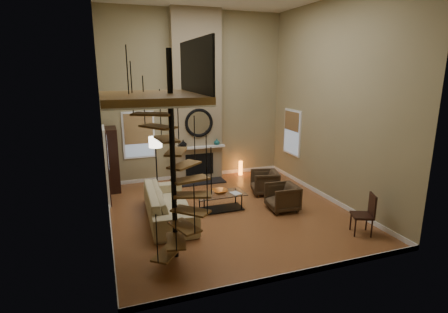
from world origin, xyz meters
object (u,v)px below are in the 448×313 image
object	(u,v)px
sofa	(168,204)
armchair_near	(267,182)
coffee_table	(221,200)
accent_lamp	(241,168)
hutch	(111,160)
side_chair	(366,212)
armchair_far	(285,197)
floor_lamp	(156,147)

from	to	relation	value
sofa	armchair_near	distance (m)	3.25
coffee_table	accent_lamp	bearing A→B (deg)	58.48
coffee_table	hutch	bearing A→B (deg)	135.06
armchair_near	side_chair	distance (m)	3.29
armchair_far	coffee_table	bearing A→B (deg)	-106.09
armchair_far	coffee_table	world-z (taller)	armchair_far
floor_lamp	armchair_near	bearing A→B (deg)	-22.40
side_chair	armchair_near	bearing A→B (deg)	106.17
hutch	floor_lamp	distance (m)	1.49
armchair_near	floor_lamp	xyz separation A→B (m)	(-3.09, 1.27, 1.06)
coffee_table	armchair_near	bearing A→B (deg)	22.84
hutch	armchair_far	distance (m)	5.35
sofa	accent_lamp	bearing A→B (deg)	-44.71
side_chair	armchair_far	bearing A→B (deg)	118.88
sofa	armchair_near	xyz separation A→B (m)	(3.15, 0.83, -0.04)
armchair_far	floor_lamp	size ratio (longest dim) A/B	0.45
sofa	armchair_near	size ratio (longest dim) A/B	3.40
armchair_near	side_chair	size ratio (longest dim) A/B	0.81
coffee_table	floor_lamp	world-z (taller)	floor_lamp
hutch	armchair_near	xyz separation A→B (m)	(4.36, -1.90, -0.60)
armchair_far	floor_lamp	distance (m)	4.07
hutch	side_chair	size ratio (longest dim) A/B	2.09
armchair_near	coffee_table	world-z (taller)	armchair_near
coffee_table	sofa	bearing A→B (deg)	-175.92
hutch	sofa	world-z (taller)	hutch
sofa	floor_lamp	xyz separation A→B (m)	(0.06, 2.10, 1.02)
armchair_near	armchair_far	xyz separation A→B (m)	(-0.11, -1.29, 0.00)
sofa	accent_lamp	size ratio (longest dim) A/B	5.31
accent_lamp	side_chair	bearing A→B (deg)	-79.72
armchair_near	accent_lamp	world-z (taller)	armchair_near
accent_lamp	side_chair	distance (m)	5.29
hutch	side_chair	world-z (taller)	hutch
armchair_near	side_chair	xyz separation A→B (m)	(0.92, -3.16, 0.17)
sofa	accent_lamp	world-z (taller)	sofa
sofa	hutch	bearing A→B (deg)	26.63
floor_lamp	side_chair	bearing A→B (deg)	-47.90
hutch	floor_lamp	xyz separation A→B (m)	(1.27, -0.63, 0.46)
sofa	armchair_near	bearing A→B (deg)	-72.61
hutch	sofa	distance (m)	3.04
armchair_near	floor_lamp	world-z (taller)	floor_lamp
hutch	coffee_table	xyz separation A→B (m)	(2.63, -2.63, -0.67)
hutch	floor_lamp	bearing A→B (deg)	-26.19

